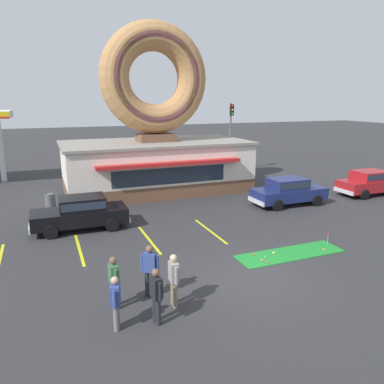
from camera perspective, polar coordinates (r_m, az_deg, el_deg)
The scene contains 23 objects.
ground_plane at distance 13.54m, azimuth 9.18°, elevation -12.93°, with size 160.00×160.00×0.00m, color #2D2D30.
donut_shop_building at distance 25.35m, azimuth -5.54°, elevation 8.54°, with size 12.30×6.75×10.96m.
putting_mat at distance 15.84m, azimuth 14.70°, elevation -9.06°, with size 4.53×1.29×0.03m, color #1E842D.
mini_donut_near_left at distance 15.36m, azimuth 9.38°, elevation -9.39°, with size 0.13×0.13×0.04m, color brown.
mini_donut_near_right at distance 14.80m, azimuth 11.48°, elevation -10.41°, with size 0.13×0.13×0.04m, color brown.
mini_donut_mid_left at distance 15.69m, azimuth 12.33°, elevation -9.01°, with size 0.13×0.13×0.04m, color #E5C666.
mini_donut_mid_centre at distance 14.93m, azimuth 10.62°, elevation -10.14°, with size 0.13×0.13×0.04m, color #D8667F.
mini_donut_mid_right at distance 16.58m, azimuth 19.44°, elevation -8.25°, with size 0.13×0.13×0.04m, color #D17F47.
golf_ball at distance 15.25m, azimuth 11.03°, elevation -9.63°, with size 0.04×0.04×0.04m, color white.
putting_flag_pin at distance 17.04m, azimuth 20.10°, elevation -6.30°, with size 0.13×0.01×0.55m.
car_black at distance 18.65m, azimuth -16.59°, elevation -2.89°, with size 4.58×2.02×1.60m.
car_red at distance 27.07m, azimuth 25.55°, elevation 1.44°, with size 4.58×2.02×1.60m.
car_navy at distance 22.78m, azimuth 14.47°, elevation 0.24°, with size 4.56×1.98×1.60m.
pedestrian_blue_sweater_man at distance 10.65m, azimuth -5.48°, elevation -15.15°, with size 0.30×0.59×1.64m.
pedestrian_hooded_kid at distance 10.61m, azimuth -11.55°, elevation -15.91°, with size 0.34×0.57×1.54m.
pedestrian_leather_jacket_man at distance 11.43m, azimuth -2.80°, elevation -12.91°, with size 0.25×0.60×1.66m.
pedestrian_clipboard_woman at distance 11.97m, azimuth -6.43°, elevation -11.48°, with size 0.52×0.41×1.72m.
pedestrian_beanie_man at distance 11.55m, azimuth -11.81°, elevation -13.00°, with size 0.27×0.59×1.63m.
trash_bin at distance 22.42m, azimuth -20.76°, elevation -1.42°, with size 0.57×0.57×0.97m.
traffic_light_pole at distance 32.10m, azimuth 5.93°, elevation 9.59°, with size 0.28×0.47×5.80m.
parking_stripe_left at distance 16.47m, azimuth -16.77°, elevation -8.35°, with size 0.12×3.60×0.01m, color yellow.
parking_stripe_mid_left at distance 16.93m, azimuth -6.56°, elevation -7.21°, with size 0.12×3.60×0.01m, color yellow.
parking_stripe_centre at distance 17.89m, azimuth 2.79°, elevation -5.95°, with size 0.12×3.60×0.01m, color yellow.
Camera 1 is at (-6.40, -10.27, 6.06)m, focal length 35.00 mm.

